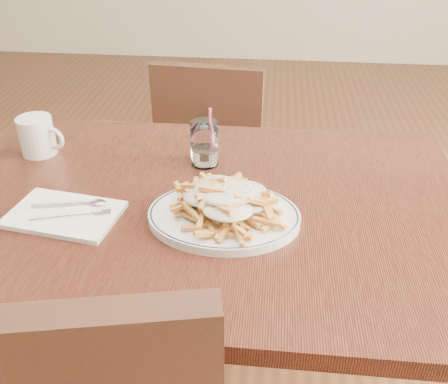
# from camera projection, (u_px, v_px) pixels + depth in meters

# --- Properties ---
(table) EXTENTS (1.20, 0.80, 0.75)m
(table) POSITION_uv_depth(u_px,v_px,m) (200.00, 229.00, 1.14)
(table) COLOR black
(table) RESTS_ON ground
(chair_far) EXTENTS (0.41, 0.41, 0.83)m
(chair_far) POSITION_uv_depth(u_px,v_px,m) (213.00, 151.00, 1.91)
(chair_far) COLOR black
(chair_far) RESTS_ON ground
(fries_plate) EXTENTS (0.36, 0.33, 0.02)m
(fries_plate) POSITION_uv_depth(u_px,v_px,m) (224.00, 216.00, 1.03)
(fries_plate) COLOR silver
(fries_plate) RESTS_ON table
(loaded_fries) EXTENTS (0.27, 0.23, 0.07)m
(loaded_fries) POSITION_uv_depth(u_px,v_px,m) (224.00, 197.00, 1.01)
(loaded_fries) COLOR #C2843B
(loaded_fries) RESTS_ON fries_plate
(napkin) EXTENTS (0.25, 0.18, 0.01)m
(napkin) POSITION_uv_depth(u_px,v_px,m) (64.00, 215.00, 1.05)
(napkin) COLOR white
(napkin) RESTS_ON table
(cutlery) EXTENTS (0.18, 0.11, 0.01)m
(cutlery) POSITION_uv_depth(u_px,v_px,m) (65.00, 210.00, 1.05)
(cutlery) COLOR silver
(cutlery) RESTS_ON napkin
(water_glass) EXTENTS (0.07, 0.07, 0.15)m
(water_glass) POSITION_uv_depth(u_px,v_px,m) (205.00, 146.00, 1.22)
(water_glass) COLOR white
(water_glass) RESTS_ON table
(coffee_mug) EXTENTS (0.12, 0.09, 0.10)m
(coffee_mug) POSITION_uv_depth(u_px,v_px,m) (38.00, 136.00, 1.27)
(coffee_mug) COLOR silver
(coffee_mug) RESTS_ON table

